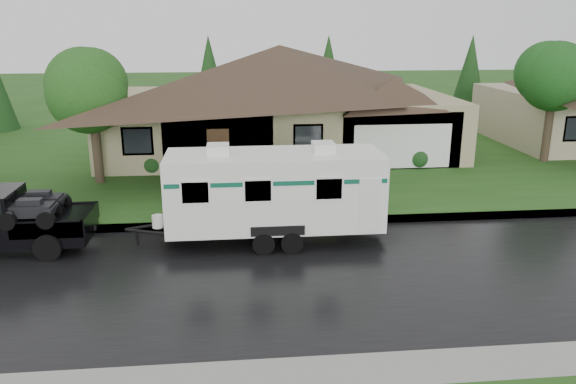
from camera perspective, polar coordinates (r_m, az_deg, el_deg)
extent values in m
plane|color=#214D18|center=(17.67, -3.46, -5.91)|extent=(140.00, 140.00, 0.00)
cube|color=black|center=(15.84, -3.15, -8.65)|extent=(140.00, 8.00, 0.01)
cube|color=gray|center=(19.74, -3.73, -3.21)|extent=(140.00, 0.50, 0.15)
cube|color=#214D18|center=(32.03, -4.58, 4.52)|extent=(140.00, 26.00, 0.15)
cube|color=tan|center=(30.85, -0.86, 7.08)|extent=(18.00, 10.00, 3.00)
pyramid|color=#36261D|center=(30.44, -0.89, 14.71)|extent=(19.44, 10.80, 2.60)
cube|color=tan|center=(28.93, 10.44, 5.87)|extent=(5.76, 4.00, 2.70)
cylinder|color=#382B1E|center=(25.62, -18.79, 3.64)|extent=(0.40, 0.40, 2.49)
sphere|color=#2A6520|center=(25.19, -19.37, 9.68)|extent=(3.44, 3.44, 3.44)
cylinder|color=#382B1E|center=(31.00, 24.82, 5.22)|extent=(0.41, 0.41, 2.60)
sphere|color=#1F5C1E|center=(30.64, 25.47, 10.43)|extent=(3.59, 3.59, 3.59)
sphere|color=#143814|center=(26.60, -13.63, 2.86)|extent=(1.00, 1.00, 1.00)
sphere|color=#143814|center=(26.34, -4.54, 3.15)|extent=(1.00, 1.00, 1.00)
sphere|color=#143814|center=(26.74, 4.51, 3.36)|extent=(1.00, 1.00, 1.00)
sphere|color=#143814|center=(27.79, 13.08, 3.48)|extent=(1.00, 1.00, 1.00)
cube|color=black|center=(18.92, -22.56, -2.59)|extent=(2.13, 1.84, 0.06)
cylinder|color=black|center=(18.24, -23.20, -5.18)|extent=(0.82, 0.31, 0.82)
cylinder|color=black|center=(19.95, -21.64, -3.17)|extent=(0.82, 0.31, 0.82)
cube|color=white|center=(17.89, -1.37, 0.25)|extent=(6.79, 2.33, 2.38)
cube|color=black|center=(18.31, -1.34, -3.76)|extent=(7.18, 1.16, 0.14)
cube|color=#0B503B|center=(17.75, -1.38, 1.87)|extent=(6.66, 2.35, 0.14)
cube|color=white|center=(17.51, -7.12, 4.31)|extent=(0.68, 0.78, 0.31)
cube|color=white|center=(17.73, 3.62, 4.56)|extent=(0.68, 0.78, 0.31)
cylinder|color=black|center=(17.23, -2.50, -5.28)|extent=(0.68, 0.23, 0.68)
cylinder|color=black|center=(19.37, -2.89, -2.76)|extent=(0.68, 0.23, 0.68)
cylinder|color=black|center=(17.30, 0.40, -5.17)|extent=(0.68, 0.23, 0.68)
cylinder|color=black|center=(19.43, -0.31, -2.68)|extent=(0.68, 0.23, 0.68)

